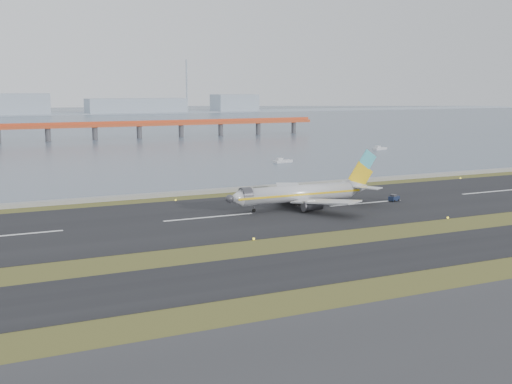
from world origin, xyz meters
TOP-DOWN VIEW (x-y plane):
  - ground at (0.00, 0.00)m, footprint 1000.00×1000.00m
  - taxiway_strip at (0.00, -12.00)m, footprint 1000.00×18.00m
  - runway_strip at (0.00, 30.00)m, footprint 1000.00×45.00m
  - seawall at (0.00, 60.00)m, footprint 1000.00×2.50m
  - bay_water at (0.00, 460.00)m, footprint 1400.00×800.00m
  - red_pier at (20.00, 250.00)m, footprint 260.00×5.00m
  - far_shoreline at (13.62, 620.00)m, footprint 1400.00×80.00m
  - airliner at (23.61, 31.23)m, footprint 38.52×32.89m
  - pushback_tug at (47.68, 29.36)m, footprint 3.10×2.38m
  - workboat_near at (61.22, 113.81)m, footprint 7.86×3.85m
  - workboat_far at (123.67, 139.90)m, footprint 8.07×4.58m

SIDE VIEW (x-z plane):
  - ground at x=0.00m, z-range 0.00..0.00m
  - bay_water at x=0.00m, z-range -0.65..0.65m
  - taxiway_strip at x=0.00m, z-range 0.00..0.10m
  - runway_strip at x=0.00m, z-range 0.00..0.10m
  - seawall at x=0.00m, z-range 0.00..1.00m
  - workboat_near at x=61.22m, z-range -0.34..1.49m
  - workboat_far at x=123.67m, z-range -0.34..1.53m
  - pushback_tug at x=47.68m, z-range -0.03..1.73m
  - airliner at x=23.61m, z-range -2.94..9.86m
  - far_shoreline at x=13.62m, z-range -24.18..36.32m
  - red_pier at x=20.00m, z-range 2.18..12.38m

